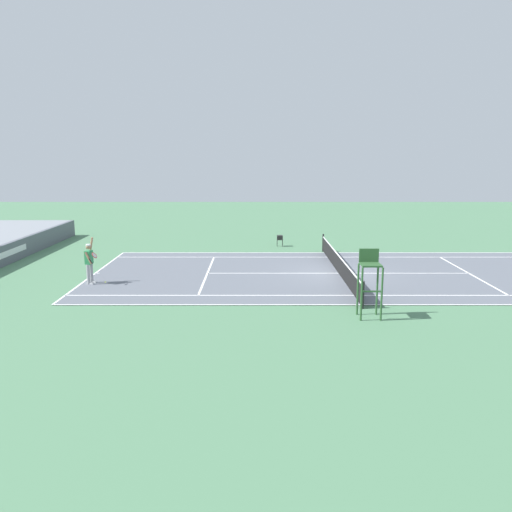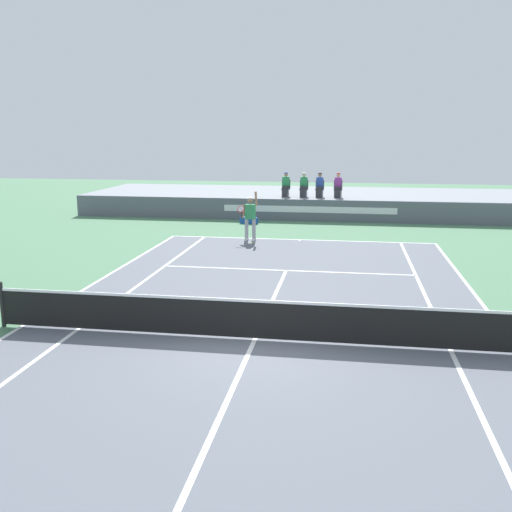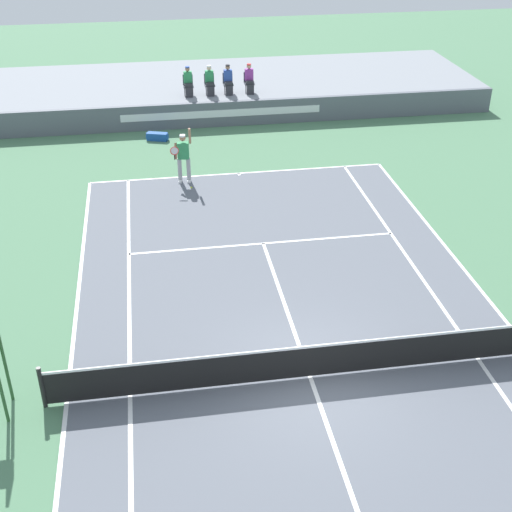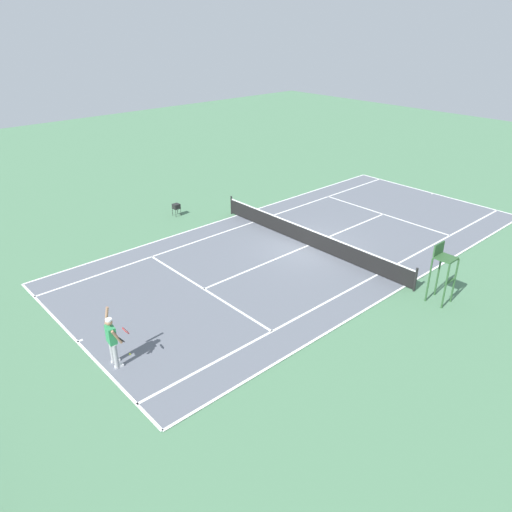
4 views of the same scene
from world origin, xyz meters
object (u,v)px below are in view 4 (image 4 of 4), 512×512
Objects in this scene: ball_hopper at (176,206)px; tennis_player at (112,340)px; tennis_ball at (130,354)px; umpire_chair at (443,266)px.

tennis_player is at bearing 137.78° from ball_hopper.
ball_hopper is (9.88, -8.97, -0.42)m from tennis_player.
tennis_ball is at bearing -72.13° from tennis_player.
tennis_player is 13.35m from ball_hopper.
umpire_chair reaches higher than tennis_ball.
ball_hopper is at bearing -42.22° from tennis_player.
tennis_ball is at bearing 64.88° from umpire_chair.
tennis_ball is 0.03× the size of umpire_chair.
umpire_chair is at bearing -113.13° from tennis_player.
umpire_chair is at bearing -115.12° from tennis_ball.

